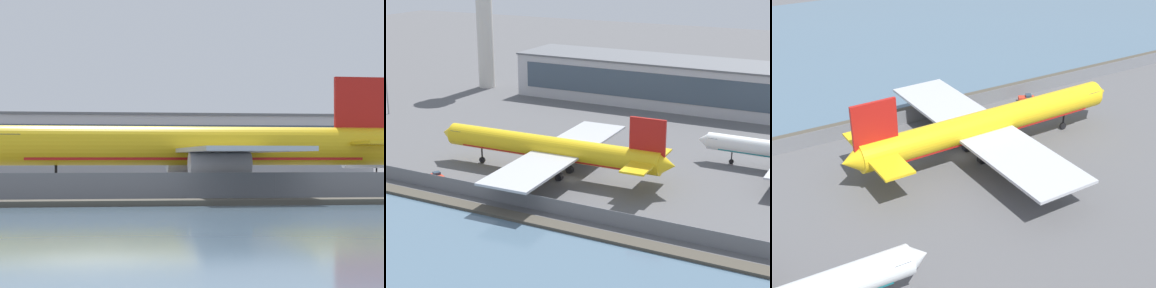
% 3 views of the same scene
% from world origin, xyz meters
% --- Properties ---
extents(ground_plane, '(500.00, 500.00, 0.00)m').
position_xyz_m(ground_plane, '(0.00, 0.00, 0.00)').
color(ground_plane, '#565659').
extents(shoreline_seawall, '(320.00, 3.00, 0.50)m').
position_xyz_m(shoreline_seawall, '(0.00, -20.50, 0.25)').
color(shoreline_seawall, '#474238').
rests_on(shoreline_seawall, ground).
extents(perimeter_fence, '(280.00, 0.10, 2.77)m').
position_xyz_m(perimeter_fence, '(0.00, -16.00, 1.38)').
color(perimeter_fence, slate).
rests_on(perimeter_fence, ground).
extents(cargo_jet_yellow, '(51.86, 44.75, 14.06)m').
position_xyz_m(cargo_jet_yellow, '(-4.45, 1.03, 5.36)').
color(cargo_jet_yellow, yellow).
rests_on(cargo_jet_yellow, ground).
extents(baggage_tug, '(3.58, 2.90, 1.80)m').
position_xyz_m(baggage_tug, '(-22.74, -12.59, 0.81)').
color(baggage_tug, red).
rests_on(baggage_tug, ground).
extents(control_tower, '(10.17, 10.17, 43.88)m').
position_xyz_m(control_tower, '(-64.21, 63.11, 24.76)').
color(control_tower, beige).
rests_on(control_tower, ground).
extents(terminal_building, '(87.73, 20.59, 12.95)m').
position_xyz_m(terminal_building, '(-5.56, 68.17, 6.48)').
color(terminal_building, '#B2B2B7').
rests_on(terminal_building, ground).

